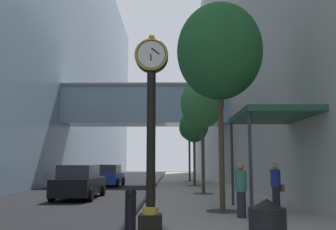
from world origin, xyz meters
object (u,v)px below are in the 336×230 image
(bollard_nearest, at_px, (130,215))
(street_tree_near, at_px, (219,52))
(bollard_fourth, at_px, (153,187))
(pedestrian_walking, at_px, (276,185))
(pedestrian_by_clock, at_px, (241,188))
(car_black_near, at_px, (80,182))
(car_blue_mid, at_px, (109,176))
(street_tree_mid_near, at_px, (202,104))
(bollard_third, at_px, (149,193))
(street_tree_mid_far, at_px, (194,126))
(street_tree_far, at_px, (189,129))
(street_clock, at_px, (151,119))

(bollard_nearest, relative_size, street_tree_near, 0.15)
(bollard_fourth, height_order, pedestrian_walking, pedestrian_walking)
(bollard_fourth, xyz_separation_m, pedestrian_walking, (4.41, -2.64, 0.26))
(pedestrian_by_clock, xyz_separation_m, car_black_near, (-6.58, 7.24, -0.18))
(car_black_near, xyz_separation_m, car_blue_mid, (-0.30, 10.01, 0.00))
(pedestrian_by_clock, relative_size, car_black_near, 0.34)
(bollard_nearest, xyz_separation_m, street_tree_mid_near, (2.46, 12.16, 4.25))
(pedestrian_walking, bearing_deg, bollard_third, -178.34)
(bollard_fourth, xyz_separation_m, street_tree_near, (2.46, -3.23, 4.86))
(bollard_nearest, distance_m, bollard_third, 5.54)
(street_tree_mid_far, distance_m, pedestrian_walking, 14.15)
(street_tree_far, bearing_deg, street_tree_mid_near, -90.00)
(street_tree_far, bearing_deg, pedestrian_by_clock, -89.12)
(street_tree_mid_far, bearing_deg, car_blue_mid, 165.60)
(bollard_nearest, relative_size, car_black_near, 0.23)
(street_tree_near, relative_size, street_tree_far, 1.19)
(pedestrian_walking, height_order, pedestrian_by_clock, same)
(street_clock, xyz_separation_m, street_tree_mid_near, (2.18, 10.37, 2.16))
(pedestrian_by_clock, bearing_deg, street_clock, -143.37)
(street_clock, distance_m, bollard_nearest, 2.76)
(street_tree_near, height_order, street_tree_mid_far, street_tree_near)
(bollard_fourth, distance_m, street_tree_mid_near, 6.24)
(street_clock, distance_m, car_black_near, 10.18)
(street_tree_mid_far, height_order, street_tree_far, street_tree_far)
(bollard_third, xyz_separation_m, street_tree_mid_near, (2.46, 6.62, 4.25))
(street_tree_mid_near, bearing_deg, street_clock, -101.88)
(pedestrian_walking, xyz_separation_m, car_black_near, (-8.19, 5.24, -0.17))
(street_clock, distance_m, bollard_fourth, 6.86)
(bollard_third, bearing_deg, street_clock, -85.78)
(street_clock, xyz_separation_m, street_tree_far, (2.18, 24.54, 2.22))
(street_clock, bearing_deg, street_tree_mid_far, 82.87)
(car_black_near, distance_m, car_blue_mid, 10.02)
(bollard_nearest, distance_m, bollard_fourth, 8.32)
(street_clock, xyz_separation_m, car_blue_mid, (-4.35, 19.13, -1.99))
(street_tree_near, height_order, car_blue_mid, street_tree_near)
(street_tree_near, relative_size, car_black_near, 1.52)
(bollard_nearest, height_order, car_blue_mid, car_blue_mid)
(car_black_near, bearing_deg, street_tree_far, 67.98)
(bollard_fourth, bearing_deg, street_tree_mid_far, 77.32)
(bollard_nearest, distance_m, car_black_near, 11.55)
(car_black_near, bearing_deg, street_tree_mid_near, 11.34)
(street_clock, height_order, car_black_near, street_clock)
(bollard_third, height_order, pedestrian_by_clock, pedestrian_by_clock)
(bollard_third, bearing_deg, street_tree_mid_near, 69.62)
(bollard_nearest, relative_size, pedestrian_walking, 0.69)
(street_clock, relative_size, street_tree_near, 0.67)
(bollard_fourth, bearing_deg, car_blue_mid, 107.92)
(street_tree_far, height_order, pedestrian_by_clock, street_tree_far)
(street_clock, bearing_deg, car_black_near, 113.95)
(pedestrian_walking, distance_m, pedestrian_by_clock, 2.56)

